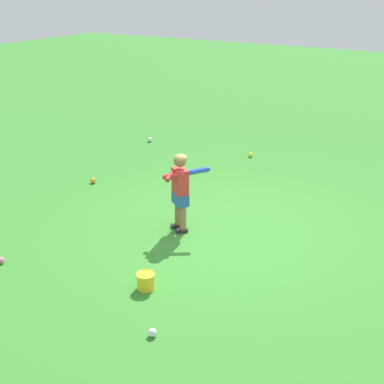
% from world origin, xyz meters
% --- Properties ---
extents(ground_plane, '(40.00, 40.00, 0.00)m').
position_xyz_m(ground_plane, '(0.00, 0.00, 0.00)').
color(ground_plane, '#38842D').
extents(child_batter, '(0.52, 0.46, 1.08)m').
position_xyz_m(child_batter, '(-0.57, -0.28, 0.65)').
color(child_batter, '#232328').
rests_on(child_batter, ground).
extents(play_ball_behind_batter, '(0.09, 0.09, 0.09)m').
position_xyz_m(play_ball_behind_batter, '(0.44, -2.36, 0.04)').
color(play_ball_behind_batter, white).
rests_on(play_ball_behind_batter, ground).
extents(play_ball_near_batter, '(0.09, 0.09, 0.09)m').
position_xyz_m(play_ball_near_batter, '(-1.12, 3.07, 0.04)').
color(play_ball_near_batter, yellow).
rests_on(play_ball_near_batter, ground).
extents(play_ball_far_left, '(0.08, 0.08, 0.08)m').
position_xyz_m(play_ball_far_left, '(-1.92, -2.18, 0.04)').
color(play_ball_far_left, pink).
rests_on(play_ball_far_left, ground).
extents(play_ball_by_bucket, '(0.10, 0.10, 0.10)m').
position_xyz_m(play_ball_by_bucket, '(-3.36, 2.88, 0.05)').
color(play_ball_by_bucket, white).
rests_on(play_ball_by_bucket, ground).
extents(play_ball_midfield, '(0.09, 0.09, 0.09)m').
position_xyz_m(play_ball_midfield, '(-2.77, 0.43, 0.05)').
color(play_ball_midfield, orange).
rests_on(play_ball_midfield, ground).
extents(toy_bucket, '(0.22, 0.22, 0.19)m').
position_xyz_m(toy_bucket, '(-0.11, -1.72, 0.10)').
color(toy_bucket, yellow).
rests_on(toy_bucket, ground).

